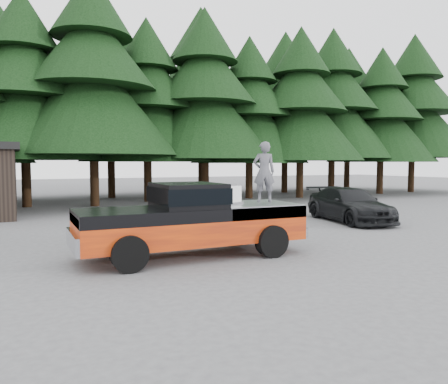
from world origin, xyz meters
name	(u,v)px	position (x,y,z in m)	size (l,w,h in m)	color
ground	(215,251)	(0.00, 0.00, 0.00)	(120.00, 120.00, 0.00)	#4C4C4F
pickup_truck	(191,231)	(-0.86, -0.39, 0.67)	(6.00, 2.04, 1.33)	#DB3F07
truck_cab	(188,195)	(-0.96, -0.39, 1.62)	(1.66, 1.90, 0.59)	black
air_compressor	(225,195)	(0.12, -0.37, 1.57)	(0.69, 0.57, 0.48)	white
man_on_bed	(264,172)	(1.48, -0.12, 2.19)	(0.63, 0.41, 1.72)	#525259
parked_car	(350,205)	(7.55, 3.18, 0.70)	(1.96, 4.82, 1.40)	black
treeline	(109,78)	(0.42, 17.20, 7.72)	(60.15, 16.05, 17.50)	black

